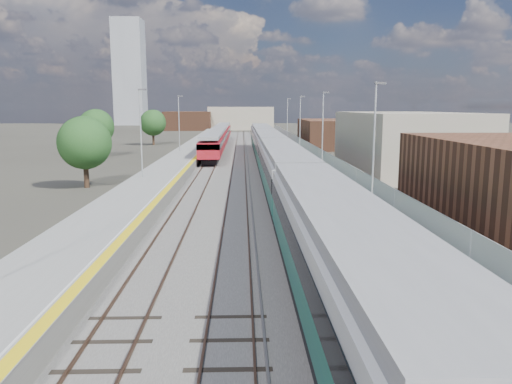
{
  "coord_description": "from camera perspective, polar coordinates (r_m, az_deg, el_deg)",
  "views": [
    {
      "loc": [
        -1.59,
        -8.82,
        6.99
      ],
      "look_at": [
        -0.82,
        19.16,
        2.2
      ],
      "focal_mm": 35.0,
      "sensor_mm": 36.0,
      "label": 1
    }
  ],
  "objects": [
    {
      "name": "red_train",
      "position": [
        85.0,
        -4.24,
        6.33
      ],
      "size": [
        2.71,
        55.09,
        3.43
      ],
      "color": "black",
      "rests_on": "ground"
    },
    {
      "name": "buildings",
      "position": [
        148.39,
        -8.13,
        11.04
      ],
      "size": [
        72.0,
        185.5,
        40.0
      ],
      "color": "brown",
      "rests_on": "ground"
    },
    {
      "name": "ballast_bed",
      "position": [
        61.72,
        -2.19,
        3.22
      ],
      "size": [
        10.5,
        155.0,
        0.06
      ],
      "primitive_type": "cube",
      "color": "#565451",
      "rests_on": "ground"
    },
    {
      "name": "platform_left",
      "position": [
        62.1,
        -8.49,
        3.62
      ],
      "size": [
        4.3,
        155.0,
        8.52
      ],
      "color": "slate",
      "rests_on": "ground"
    },
    {
      "name": "ground",
      "position": [
        59.25,
        -0.03,
        2.93
      ],
      "size": [
        320.0,
        320.0,
        0.0
      ],
      "primitive_type": "plane",
      "color": "#47443A",
      "rests_on": "ground"
    },
    {
      "name": "tree_c",
      "position": [
        94.77,
        -11.7,
        7.76
      ],
      "size": [
        4.81,
        4.81,
        6.51
      ],
      "color": "#382619",
      "rests_on": "ground"
    },
    {
      "name": "tree_a",
      "position": [
        45.73,
        -19.01,
        5.32
      ],
      "size": [
        4.59,
        4.59,
        6.22
      ],
      "color": "#382619",
      "rests_on": "ground"
    },
    {
      "name": "platform_right",
      "position": [
        62.03,
        4.8,
        3.7
      ],
      "size": [
        4.7,
        155.0,
        8.52
      ],
      "color": "slate",
      "rests_on": "ground"
    },
    {
      "name": "tracks",
      "position": [
        63.37,
        -1.63,
        3.46
      ],
      "size": [
        8.96,
        160.0,
        0.17
      ],
      "color": "#4C3323",
      "rests_on": "ground"
    },
    {
      "name": "tree_b",
      "position": [
        73.45,
        -17.81,
        7.08
      ],
      "size": [
        4.95,
        4.95,
        6.7
      ],
      "color": "#382619",
      "rests_on": "ground"
    },
    {
      "name": "green_train",
      "position": [
        47.47,
        2.16,
        4.14
      ],
      "size": [
        3.08,
        85.65,
        3.39
      ],
      "color": "black",
      "rests_on": "ground"
    },
    {
      "name": "tree_d",
      "position": [
        77.9,
        15.44,
        7.02
      ],
      "size": [
        4.47,
        4.47,
        6.06
      ],
      "color": "#382619",
      "rests_on": "ground"
    }
  ]
}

